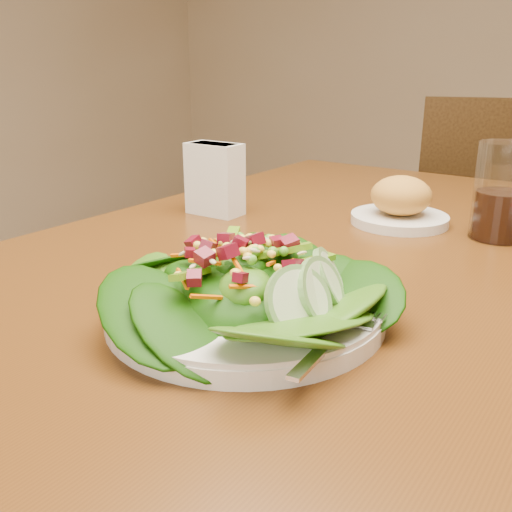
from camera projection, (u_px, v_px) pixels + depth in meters
name	position (u px, v px, depth m)	size (l,w,h in m)	color
dining_table	(330.00, 312.00, 0.89)	(0.90, 1.40, 0.75)	#532C0E
chair_far	(484.00, 247.00, 1.71)	(0.54, 0.54, 0.93)	#33200C
salad_plate	(253.00, 291.00, 0.62)	(0.31, 0.31, 0.09)	white
bread_plate	(400.00, 204.00, 0.98)	(0.17, 0.17, 0.08)	white
drinking_glass	(502.00, 198.00, 0.89)	(0.09, 0.09, 0.15)	silver
napkin_holder	(215.00, 177.00, 1.04)	(0.10, 0.06, 0.13)	white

